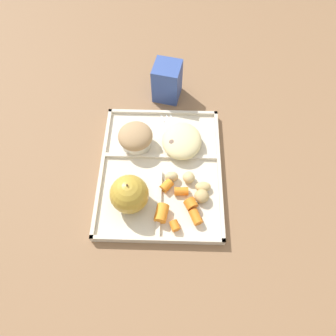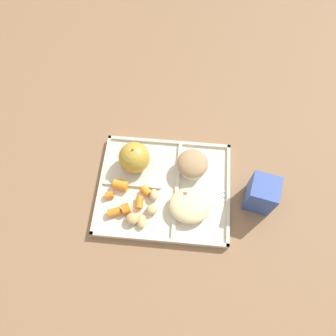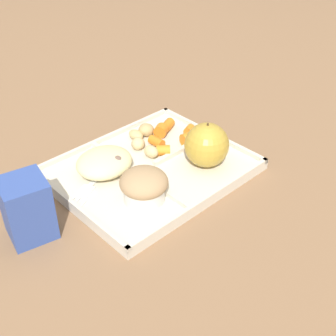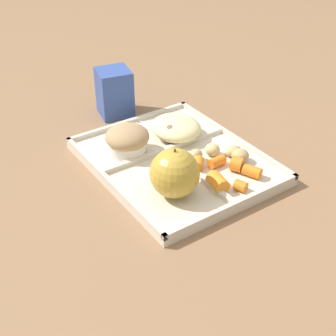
# 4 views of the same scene
# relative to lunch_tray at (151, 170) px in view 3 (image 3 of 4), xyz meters

# --- Properties ---
(ground) EXTENTS (6.00, 6.00, 0.00)m
(ground) POSITION_rel_lunch_tray_xyz_m (0.00, 0.00, -0.01)
(ground) COLOR #846042
(lunch_tray) EXTENTS (0.34, 0.28, 0.02)m
(lunch_tray) POSITION_rel_lunch_tray_xyz_m (0.00, 0.00, 0.00)
(lunch_tray) COLOR beige
(lunch_tray) RESTS_ON ground
(green_apple) EXTENTS (0.08, 0.08, 0.09)m
(green_apple) POSITION_rel_lunch_tray_xyz_m (-0.08, 0.06, 0.05)
(green_apple) COLOR #B79333
(green_apple) RESTS_ON lunch_tray
(bran_muffin) EXTENTS (0.08, 0.08, 0.06)m
(bran_muffin) POSITION_rel_lunch_tray_xyz_m (0.07, 0.06, 0.03)
(bran_muffin) COLOR silver
(bran_muffin) RESTS_ON lunch_tray
(carrot_slice_near_corner) EXTENTS (0.03, 0.03, 0.03)m
(carrot_slice_near_corner) POSITION_rel_lunch_tray_xyz_m (-0.09, -0.07, 0.02)
(carrot_slice_near_corner) COLOR orange
(carrot_slice_near_corner) RESTS_ON lunch_tray
(carrot_slice_diagonal) EXTENTS (0.02, 0.03, 0.02)m
(carrot_slice_diagonal) POSITION_rel_lunch_tray_xyz_m (-0.06, -0.05, 0.01)
(carrot_slice_diagonal) COLOR orange
(carrot_slice_diagonal) RESTS_ON lunch_tray
(carrot_slice_back) EXTENTS (0.04, 0.03, 0.02)m
(carrot_slice_back) POSITION_rel_lunch_tray_xyz_m (-0.12, -0.08, 0.02)
(carrot_slice_back) COLOR orange
(carrot_slice_back) RESTS_ON lunch_tray
(carrot_slice_edge) EXTENTS (0.04, 0.03, 0.03)m
(carrot_slice_edge) POSITION_rel_lunch_tray_xyz_m (-0.11, -0.01, 0.02)
(carrot_slice_edge) COLOR orange
(carrot_slice_edge) RESTS_ON lunch_tray
(carrot_slice_tilted) EXTENTS (0.03, 0.02, 0.02)m
(carrot_slice_tilted) POSITION_rel_lunch_tray_xyz_m (-0.14, -0.03, 0.01)
(carrot_slice_tilted) COLOR orange
(carrot_slice_tilted) RESTS_ON lunch_tray
(carrot_slice_small) EXTENTS (0.03, 0.03, 0.02)m
(carrot_slice_small) POSITION_rel_lunch_tray_xyz_m (-0.05, -0.02, 0.02)
(carrot_slice_small) COLOR orange
(carrot_slice_small) RESTS_ON lunch_tray
(potato_chunk_golden) EXTENTS (0.04, 0.04, 0.02)m
(potato_chunk_golden) POSITION_rel_lunch_tray_xyz_m (-0.07, -0.09, 0.02)
(potato_chunk_golden) COLOR tan
(potato_chunk_golden) RESTS_ON lunch_tray
(potato_chunk_browned) EXTENTS (0.04, 0.04, 0.02)m
(potato_chunk_browned) POSITION_rel_lunch_tray_xyz_m (-0.02, -0.06, 0.02)
(potato_chunk_browned) COLOR tan
(potato_chunk_browned) RESTS_ON lunch_tray
(potato_chunk_corner) EXTENTS (0.02, 0.03, 0.02)m
(potato_chunk_corner) POSITION_rel_lunch_tray_xyz_m (-0.02, -0.03, 0.02)
(potato_chunk_corner) COLOR tan
(potato_chunk_corner) RESTS_ON lunch_tray
(potato_chunk_small) EXTENTS (0.02, 0.04, 0.02)m
(potato_chunk_small) POSITION_rel_lunch_tray_xyz_m (-0.05, -0.10, 0.01)
(potato_chunk_small) COLOR tan
(potato_chunk_small) RESTS_ON lunch_tray
(egg_noodle_pile) EXTENTS (0.10, 0.09, 0.04)m
(egg_noodle_pile) POSITION_rel_lunch_tray_xyz_m (0.07, -0.05, 0.03)
(egg_noodle_pile) COLOR beige
(egg_noodle_pile) RESTS_ON lunch_tray
(meatball_back) EXTENTS (0.04, 0.04, 0.04)m
(meatball_back) POSITION_rel_lunch_tray_xyz_m (0.07, -0.05, 0.02)
(meatball_back) COLOR brown
(meatball_back) RESTS_ON lunch_tray
(meatball_side) EXTENTS (0.03, 0.03, 0.03)m
(meatball_side) POSITION_rel_lunch_tray_xyz_m (0.06, -0.05, 0.02)
(meatball_side) COLOR brown
(meatball_side) RESTS_ON lunch_tray
(meatball_front) EXTENTS (0.04, 0.04, 0.04)m
(meatball_front) POSITION_rel_lunch_tray_xyz_m (0.06, -0.03, 0.02)
(meatball_front) COLOR #755B4C
(meatball_front) RESTS_ON lunch_tray
(plastic_fork) EXTENTS (0.13, 0.07, 0.00)m
(plastic_fork) POSITION_rel_lunch_tray_xyz_m (0.11, -0.03, 0.01)
(plastic_fork) COLOR silver
(plastic_fork) RESTS_ON lunch_tray
(milk_carton) EXTENTS (0.08, 0.08, 0.10)m
(milk_carton) POSITION_rel_lunch_tray_xyz_m (0.24, -0.01, 0.04)
(milk_carton) COLOR #334C99
(milk_carton) RESTS_ON ground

